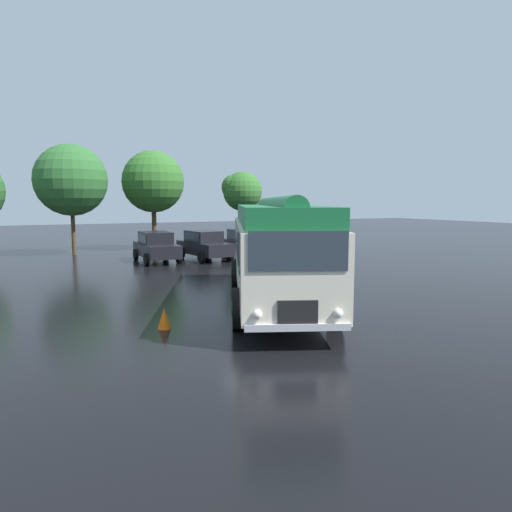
# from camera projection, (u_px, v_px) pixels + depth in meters

# --- Properties ---
(ground_plane) EXTENTS (120.00, 120.00, 0.00)m
(ground_plane) POSITION_uv_depth(u_px,v_px,m) (271.00, 309.00, 14.24)
(ground_plane) COLOR black
(vintage_bus) EXTENTS (6.07, 10.27, 3.49)m
(vintage_bus) POSITION_uv_depth(u_px,v_px,m) (276.00, 246.00, 14.91)
(vintage_bus) COLOR silver
(vintage_bus) RESTS_ON ground
(car_near_left) EXTENTS (2.04, 4.24, 1.66)m
(car_near_left) POSITION_uv_depth(u_px,v_px,m) (156.00, 246.00, 25.45)
(car_near_left) COLOR black
(car_near_left) RESTS_ON ground
(car_mid_left) EXTENTS (2.41, 4.40, 1.66)m
(car_mid_left) POSITION_uv_depth(u_px,v_px,m) (204.00, 245.00, 26.37)
(car_mid_left) COLOR black
(car_mid_left) RESTS_ON ground
(car_mid_right) EXTENTS (2.02, 4.23, 1.66)m
(car_mid_right) POSITION_uv_depth(u_px,v_px,m) (246.00, 243.00, 27.47)
(car_mid_right) COLOR black
(car_mid_right) RESTS_ON ground
(box_van) EXTENTS (2.33, 5.77, 2.50)m
(box_van) POSITION_uv_depth(u_px,v_px,m) (285.00, 232.00, 29.48)
(box_van) COLOR navy
(box_van) RESTS_ON ground
(tree_left_of_centre) EXTENTS (4.43, 4.43, 6.87)m
(tree_left_of_centre) POSITION_uv_depth(u_px,v_px,m) (71.00, 181.00, 28.26)
(tree_left_of_centre) COLOR #4C3823
(tree_left_of_centre) RESTS_ON ground
(tree_centre) EXTENTS (4.23, 4.23, 6.81)m
(tree_centre) POSITION_uv_depth(u_px,v_px,m) (154.00, 182.00, 31.30)
(tree_centre) COLOR #4C3823
(tree_centre) RESTS_ON ground
(tree_right_of_centre) EXTENTS (2.96, 2.87, 5.52)m
(tree_right_of_centre) POSITION_uv_depth(u_px,v_px,m) (241.00, 191.00, 33.38)
(tree_right_of_centre) COLOR #4C3823
(tree_right_of_centre) RESTS_ON ground
(traffic_cone) EXTENTS (0.36, 0.36, 0.55)m
(traffic_cone) POSITION_uv_depth(u_px,v_px,m) (164.00, 318.00, 12.02)
(traffic_cone) COLOR orange
(traffic_cone) RESTS_ON ground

